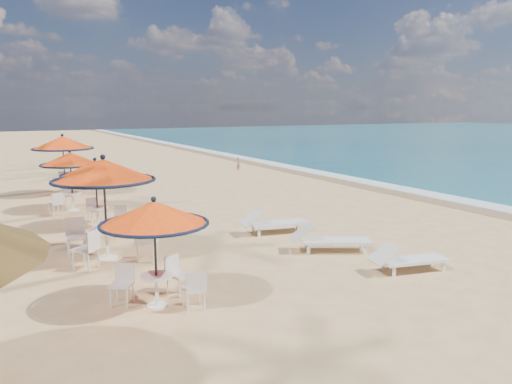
# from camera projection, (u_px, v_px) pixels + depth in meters

# --- Properties ---
(ground) EXTENTS (160.00, 160.00, 0.00)m
(ground) POSITION_uv_depth(u_px,v_px,m) (353.00, 264.00, 12.23)
(ground) COLOR tan
(ground) RESTS_ON ground
(foam_strip) EXTENTS (1.20, 140.00, 0.04)m
(foam_strip) POSITION_uv_depth(u_px,v_px,m) (371.00, 183.00, 25.26)
(foam_strip) COLOR white
(foam_strip) RESTS_ON ground
(wetsand_band) EXTENTS (1.40, 140.00, 0.02)m
(wetsand_band) POSITION_uv_depth(u_px,v_px,m) (357.00, 184.00, 24.84)
(wetsand_band) COLOR olive
(wetsand_band) RESTS_ON ground
(station_0) EXTENTS (2.07, 2.07, 2.16)m
(station_0) POSITION_uv_depth(u_px,v_px,m) (156.00, 226.00, 9.39)
(station_0) COLOR black
(station_0) RESTS_ON ground
(station_1) EXTENTS (2.54, 2.54, 2.65)m
(station_1) POSITION_uv_depth(u_px,v_px,m) (103.00, 183.00, 12.30)
(station_1) COLOR black
(station_1) RESTS_ON ground
(station_2) EXTENTS (2.15, 2.15, 2.25)m
(station_2) POSITION_uv_depth(u_px,v_px,m) (97.00, 174.00, 15.68)
(station_2) COLOR black
(station_2) RESTS_ON ground
(station_3) EXTENTS (2.17, 2.22, 2.26)m
(station_3) POSITION_uv_depth(u_px,v_px,m) (69.00, 164.00, 18.30)
(station_3) COLOR black
(station_3) RESTS_ON ground
(station_4) EXTENTS (2.58, 2.58, 2.69)m
(station_4) POSITION_uv_depth(u_px,v_px,m) (64.00, 148.00, 21.61)
(station_4) COLOR black
(station_4) RESTS_ON ground
(lounger_near) EXTENTS (1.94, 0.96, 0.67)m
(lounger_near) POSITION_uv_depth(u_px,v_px,m) (406.00, 259.00, 11.59)
(lounger_near) COLOR white
(lounger_near) RESTS_ON ground
(lounger_mid) EXTENTS (2.16, 1.58, 0.75)m
(lounger_mid) POSITION_uv_depth(u_px,v_px,m) (327.00, 239.00, 13.21)
(lounger_mid) COLOR white
(lounger_mid) RESTS_ON ground
(lounger_far) EXTENTS (2.15, 0.98, 0.74)m
(lounger_far) POSITION_uv_depth(u_px,v_px,m) (272.00, 222.00, 15.14)
(lounger_far) COLOR white
(lounger_far) RESTS_ON ground
(person) EXTENTS (0.24, 0.33, 0.86)m
(person) POSITION_uv_depth(u_px,v_px,m) (238.00, 164.00, 30.20)
(person) COLOR #92624A
(person) RESTS_ON ground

